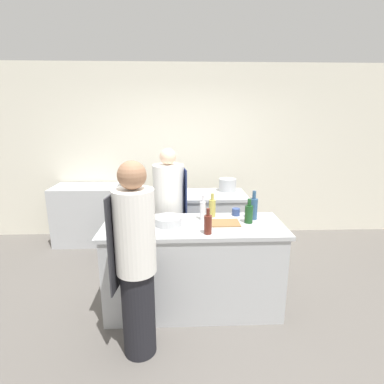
% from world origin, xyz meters
% --- Properties ---
extents(ground_plane, '(16.00, 16.00, 0.00)m').
position_xyz_m(ground_plane, '(0.00, 0.00, 0.00)').
color(ground_plane, '#605B56').
extents(wall_back, '(8.00, 0.06, 2.80)m').
position_xyz_m(wall_back, '(0.00, 2.13, 1.40)').
color(wall_back, silver).
rests_on(wall_back, ground_plane).
extents(prep_counter, '(1.83, 0.72, 0.93)m').
position_xyz_m(prep_counter, '(0.00, 0.00, 0.47)').
color(prep_counter, '#B7BABC').
rests_on(prep_counter, ground_plane).
extents(pass_counter, '(1.87, 0.67, 0.93)m').
position_xyz_m(pass_counter, '(-0.14, 1.22, 0.47)').
color(pass_counter, '#B7BABC').
rests_on(pass_counter, ground_plane).
extents(oven_range, '(1.00, 0.60, 0.93)m').
position_xyz_m(oven_range, '(-1.62, 1.78, 0.46)').
color(oven_range, '#B7BABC').
rests_on(oven_range, ground_plane).
extents(chef_at_prep_near, '(0.35, 0.34, 1.68)m').
position_xyz_m(chef_at_prep_near, '(-0.49, -0.63, 0.85)').
color(chef_at_prep_near, black).
rests_on(chef_at_prep_near, ground_plane).
extents(chef_at_stove, '(0.41, 0.39, 1.63)m').
position_xyz_m(chef_at_stove, '(-0.27, 0.69, 0.81)').
color(chef_at_stove, black).
rests_on(chef_at_stove, ground_plane).
extents(bottle_olive_oil, '(0.07, 0.07, 0.25)m').
position_xyz_m(bottle_olive_oil, '(0.12, -0.25, 1.03)').
color(bottle_olive_oil, '#5B2319').
rests_on(bottle_olive_oil, prep_counter).
extents(bottle_vinegar, '(0.08, 0.08, 0.25)m').
position_xyz_m(bottle_vinegar, '(0.57, 0.03, 1.03)').
color(bottle_vinegar, '#19471E').
rests_on(bottle_vinegar, prep_counter).
extents(bottle_wine, '(0.08, 0.08, 0.31)m').
position_xyz_m(bottle_wine, '(0.64, 0.15, 1.05)').
color(bottle_wine, '#2D5175').
rests_on(bottle_wine, prep_counter).
extents(bottle_cooking_oil, '(0.07, 0.07, 0.26)m').
position_xyz_m(bottle_cooking_oil, '(0.22, 0.24, 1.03)').
color(bottle_cooking_oil, '#B2A84C').
rests_on(bottle_cooking_oil, prep_counter).
extents(bottle_sauce, '(0.06, 0.06, 0.27)m').
position_xyz_m(bottle_sauce, '(0.11, 0.15, 1.04)').
color(bottle_sauce, silver).
rests_on(bottle_sauce, prep_counter).
extents(bowl_mixing_large, '(0.22, 0.22, 0.07)m').
position_xyz_m(bowl_mixing_large, '(-0.68, -0.11, 0.96)').
color(bowl_mixing_large, '#B7BABC').
rests_on(bowl_mixing_large, prep_counter).
extents(bowl_prep_small, '(0.28, 0.28, 0.08)m').
position_xyz_m(bowl_prep_small, '(-0.25, 0.01, 0.97)').
color(bowl_prep_small, '#B7BABC').
rests_on(bowl_prep_small, prep_counter).
extents(cup, '(0.09, 0.09, 0.08)m').
position_xyz_m(cup, '(0.48, 0.27, 0.97)').
color(cup, '#33477F').
rests_on(cup, prep_counter).
extents(cutting_board, '(0.31, 0.22, 0.01)m').
position_xyz_m(cutting_board, '(0.31, 0.02, 0.94)').
color(cutting_board, olive).
rests_on(cutting_board, prep_counter).
extents(stockpot, '(0.25, 0.25, 0.18)m').
position_xyz_m(stockpot, '(0.56, 1.37, 1.02)').
color(stockpot, '#B7BABC').
rests_on(stockpot, pass_counter).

